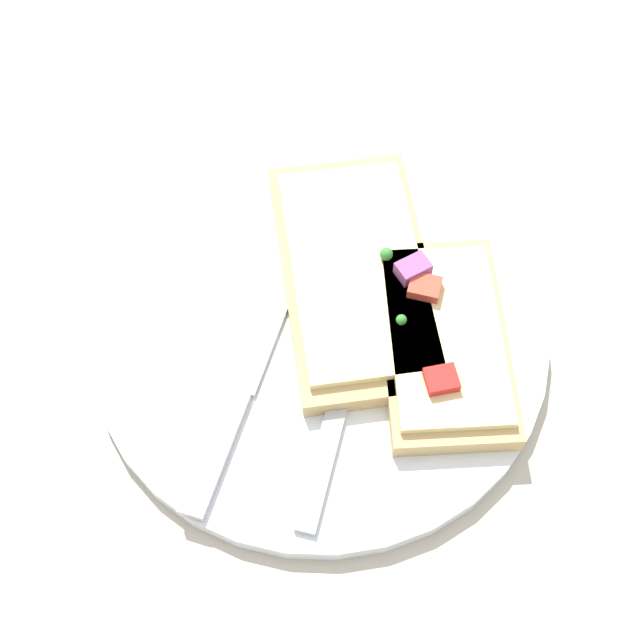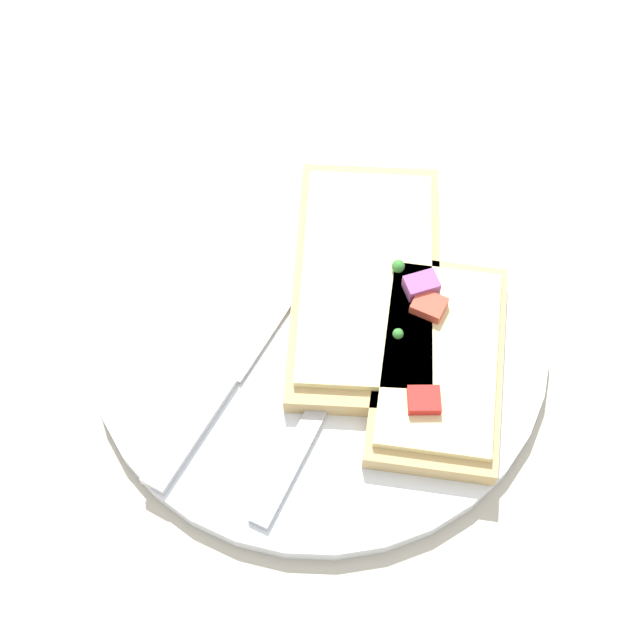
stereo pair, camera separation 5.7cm
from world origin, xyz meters
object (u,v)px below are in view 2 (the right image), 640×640
Objects in this scene: pizza_slice_main at (366,281)px; pizza_slice_corner at (438,361)px; plate at (320,332)px; knife at (234,365)px; fork at (345,358)px.

pizza_slice_main is 0.07m from pizza_slice_corner.
plate is 0.06m from knife.
pizza_slice_main is 1.25× the size of pizza_slice_corner.
pizza_slice_main is (-0.02, 0.04, 0.02)m from plate.
pizza_slice_main is at bearing 44.46° from pizza_slice_corner.
plate is 1.81× the size of pizza_slice_corner.
fork reaches higher than plate.
plate is at bearing 59.59° from fork.
fork is at bearing -12.15° from pizza_slice_main.
fork is 0.07m from knife.
pizza_slice_corner reaches higher than pizza_slice_main.
knife is 0.13m from pizza_slice_corner.
pizza_slice_main reaches higher than fork.
fork is (0.03, 0.01, 0.01)m from plate.
plate is 0.05m from pizza_slice_main.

